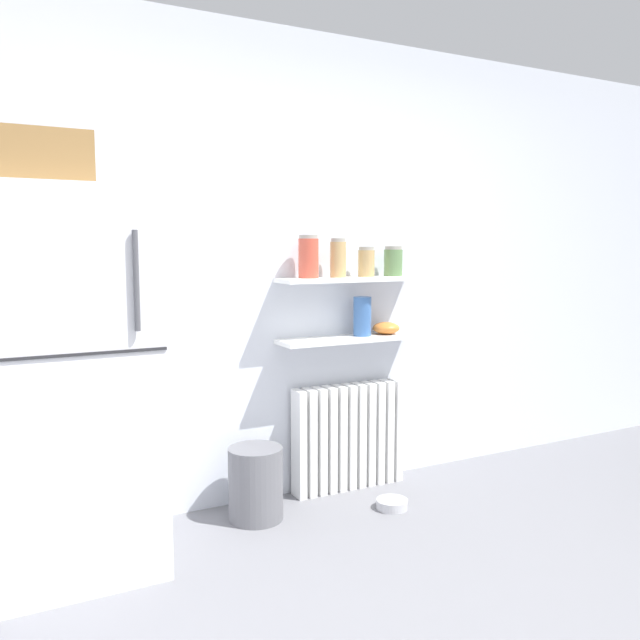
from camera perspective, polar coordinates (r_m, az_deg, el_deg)
name	(u,v)px	position (r m, az deg, el deg)	size (l,w,h in m)	color
ground_plane	(503,609)	(2.90, 15.71, -23.12)	(7.04, 7.04, 0.00)	slate
back_wall	(320,267)	(3.80, 0.04, 4.61)	(7.04, 0.10, 2.60)	silver
refrigerator	(68,372)	(3.04, -21.13, -4.23)	(0.69, 0.71, 1.88)	silver
radiator	(349,436)	(3.91, 2.53, -10.12)	(0.70, 0.12, 0.62)	white
wall_shelf_lower	(352,339)	(3.76, 2.80, -1.65)	(0.88, 0.22, 0.03)	white
wall_shelf_upper	(352,279)	(3.72, 2.83, 3.57)	(0.88, 0.22, 0.03)	white
storage_jar_0	(308,257)	(3.59, -1.01, 5.53)	(0.11, 0.11, 0.24)	#C64C38
storage_jar_1	(338,258)	(3.67, 1.59, 5.42)	(0.09, 0.09, 0.22)	tan
storage_jar_2	(366,262)	(3.77, 4.06, 5.07)	(0.09, 0.09, 0.17)	tan
storage_jar_3	(393,261)	(3.87, 6.41, 5.11)	(0.11, 0.11, 0.17)	#5B7F4C
vase	(362,316)	(3.77, 3.71, 0.32)	(0.10, 0.10, 0.23)	#38609E
shelf_bowl	(386,328)	(3.87, 5.80, -0.71)	(0.16, 0.16, 0.07)	orange
trash_bin	(256,484)	(3.52, -5.64, -14.02)	(0.28, 0.28, 0.38)	slate
pet_food_bowl	(392,504)	(3.72, 6.31, -15.67)	(0.17, 0.17, 0.05)	#B7B7BC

